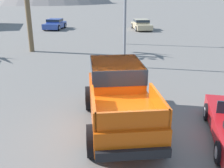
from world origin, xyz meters
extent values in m
plane|color=slate|center=(0.00, 0.00, 0.00)|extent=(320.00, 320.00, 0.00)
cube|color=#CC4C0C|center=(-0.08, 0.49, 0.85)|extent=(2.54, 5.15, 0.67)
cube|color=#CC4C0C|center=(0.06, 1.47, 1.59)|extent=(2.00, 2.39, 0.81)
cube|color=#1E2833|center=(0.06, 1.47, 1.73)|extent=(2.05, 2.44, 0.52)
cube|color=#CC4C0C|center=(-1.16, -0.75, 1.43)|extent=(0.36, 1.97, 0.48)
cube|color=#CC4C0C|center=(0.61, -1.00, 1.43)|extent=(0.36, 1.97, 0.48)
cube|color=#CC4C0C|center=(-0.41, -1.81, 1.43)|extent=(1.78, 0.33, 0.48)
cube|color=black|center=(0.28, 2.99, 0.63)|extent=(1.83, 0.42, 0.24)
cube|color=black|center=(-0.44, -2.00, 0.63)|extent=(1.83, 0.42, 0.24)
cylinder|color=black|center=(-0.81, 2.15, 0.45)|extent=(0.41, 0.93, 0.90)
cylinder|color=#232326|center=(-0.81, 2.15, 0.45)|extent=(0.37, 0.53, 0.50)
cylinder|color=black|center=(1.09, 1.87, 0.45)|extent=(0.41, 0.93, 0.90)
cylinder|color=#232326|center=(1.09, 1.87, 0.45)|extent=(0.37, 0.53, 0.50)
cylinder|color=black|center=(-1.25, -0.89, 0.45)|extent=(0.41, 0.93, 0.90)
cylinder|color=#232326|center=(-1.25, -0.89, 0.45)|extent=(0.37, 0.53, 0.50)
cylinder|color=black|center=(0.65, -1.16, 0.45)|extent=(0.41, 0.93, 0.90)
cylinder|color=#232326|center=(0.65, -1.16, 0.45)|extent=(0.37, 0.53, 0.50)
cylinder|color=black|center=(3.07, 0.22, 0.30)|extent=(0.46, 0.64, 0.60)
cylinder|color=#9E9EA3|center=(3.07, 0.22, 0.30)|extent=(0.36, 0.40, 0.33)
cylinder|color=black|center=(1.95, -2.05, 0.30)|extent=(0.46, 0.64, 0.60)
cylinder|color=#9E9EA3|center=(1.95, -2.05, 0.30)|extent=(0.36, 0.40, 0.33)
cube|color=#334C9E|center=(-1.03, 26.13, 0.49)|extent=(3.12, 4.41, 0.61)
cube|color=#334C9E|center=(-1.00, 26.23, 1.01)|extent=(2.09, 2.15, 0.44)
cube|color=#1E2833|center=(-1.00, 26.23, 1.06)|extent=(2.14, 2.19, 0.26)
cylinder|color=black|center=(-0.67, 24.65, 0.33)|extent=(0.44, 0.69, 0.66)
cylinder|color=#9E9EA3|center=(-0.67, 24.65, 0.33)|extent=(0.35, 0.42, 0.36)
cylinder|color=black|center=(-2.29, 25.27, 0.33)|extent=(0.44, 0.69, 0.66)
cylinder|color=#9E9EA3|center=(-2.29, 25.27, 0.33)|extent=(0.35, 0.42, 0.36)
cylinder|color=black|center=(0.22, 26.99, 0.33)|extent=(0.44, 0.69, 0.66)
cylinder|color=#9E9EA3|center=(0.22, 26.99, 0.33)|extent=(0.35, 0.42, 0.36)
cylinder|color=black|center=(-1.40, 27.61, 0.33)|extent=(0.44, 0.69, 0.66)
cylinder|color=#9E9EA3|center=(-1.40, 27.61, 0.33)|extent=(0.35, 0.42, 0.36)
cube|color=tan|center=(9.06, 23.15, 0.46)|extent=(2.45, 4.72, 0.58)
cube|color=tan|center=(9.07, 23.26, 0.99)|extent=(1.84, 2.11, 0.48)
cube|color=#1E2833|center=(9.07, 23.26, 1.04)|extent=(1.88, 2.15, 0.29)
cylinder|color=black|center=(9.70, 21.64, 0.30)|extent=(0.31, 0.63, 0.60)
cylinder|color=#9E9EA3|center=(9.70, 21.64, 0.30)|extent=(0.28, 0.36, 0.33)
cylinder|color=black|center=(8.00, 21.90, 0.30)|extent=(0.31, 0.63, 0.60)
cylinder|color=#9E9EA3|center=(8.00, 21.90, 0.30)|extent=(0.28, 0.36, 0.33)
cylinder|color=black|center=(10.12, 24.40, 0.30)|extent=(0.31, 0.63, 0.60)
cylinder|color=#9E9EA3|center=(10.12, 24.40, 0.30)|extent=(0.28, 0.36, 0.33)
cylinder|color=black|center=(8.42, 24.66, 0.30)|extent=(0.31, 0.63, 0.60)
cylinder|color=#9E9EA3|center=(8.42, 24.66, 0.30)|extent=(0.28, 0.36, 0.33)
cylinder|color=slate|center=(4.34, 14.73, 2.92)|extent=(0.16, 0.16, 5.84)
cylinder|color=slate|center=(2.24, 7.65, 3.76)|extent=(0.14, 0.14, 7.52)
cylinder|color=brown|center=(-3.33, 13.50, 3.28)|extent=(0.36, 0.47, 6.57)
camera|label=1|loc=(-2.23, -7.03, 4.26)|focal=42.00mm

